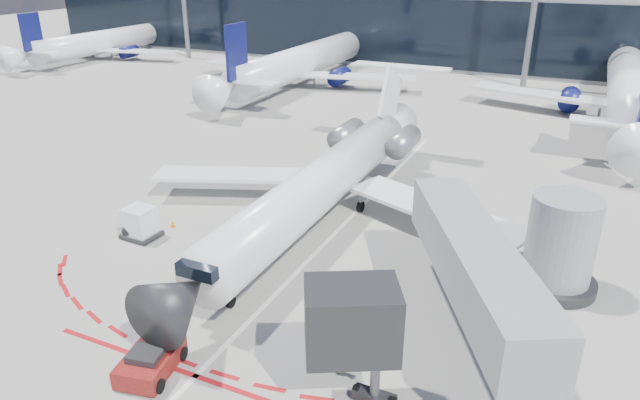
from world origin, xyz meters
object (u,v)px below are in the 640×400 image
at_px(regional_jet, 329,178).
at_px(uld_container, 140,223).
at_px(pushback_tug, 151,361).
at_px(ramp_worker, 336,355).

relative_size(regional_jet, uld_container, 14.86).
distance_m(regional_jet, pushback_tug, 16.28).
bearing_deg(ramp_worker, regional_jet, -63.98).
relative_size(regional_jet, pushback_tug, 6.66).
relative_size(pushback_tug, uld_container, 2.23).
bearing_deg(ramp_worker, pushback_tug, 25.78).
xyz_separation_m(ramp_worker, uld_container, (-14.76, 5.81, 0.13)).
bearing_deg(pushback_tug, regional_jet, 77.46).
xyz_separation_m(regional_jet, pushback_tug, (-0.34, -16.14, -2.03)).
distance_m(ramp_worker, uld_container, 15.86).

